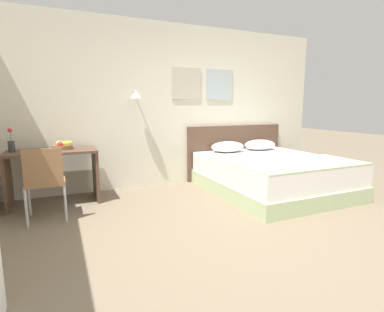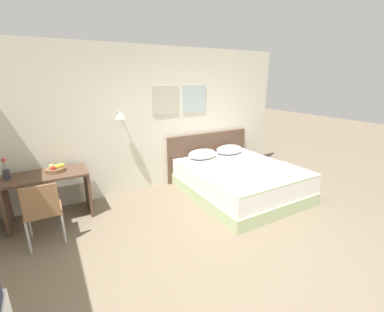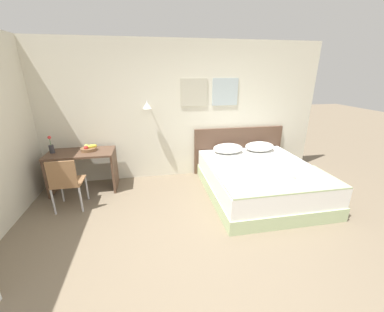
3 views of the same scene
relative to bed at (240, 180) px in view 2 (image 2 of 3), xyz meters
name	(u,v)px [view 2 (image 2 of 3)]	position (x,y,z in m)	size (l,w,h in m)	color
ground_plane	(229,262)	(-1.33, -1.42, -0.27)	(24.00, 24.00, 0.00)	#756651
wall_back	(148,121)	(-1.33, 1.13, 1.06)	(5.90, 0.31, 2.65)	beige
bed	(240,180)	(0.00, 0.00, 0.00)	(1.82, 2.08, 0.54)	#B2C693
headboard	(208,155)	(0.00, 1.07, 0.22)	(1.94, 0.06, 0.97)	brown
pillow_left	(202,154)	(-0.34, 0.78, 0.36)	(0.60, 0.42, 0.18)	white
pillow_right	(229,149)	(0.34, 0.78, 0.36)	(0.60, 0.42, 0.18)	white
throw_blanket	(265,177)	(0.00, -0.61, 0.28)	(1.76, 0.83, 0.02)	#B2C693
folded_towel_near_foot	(263,171)	(0.11, -0.46, 0.32)	(0.27, 0.33, 0.06)	white
desk	(48,188)	(-3.10, 0.74, 0.25)	(1.13, 0.59, 0.74)	brown
desk_chair	(42,209)	(-3.18, 0.05, 0.25)	(0.44, 0.44, 0.87)	#8E6642
fruit_bowl	(55,169)	(-2.96, 0.78, 0.52)	(0.29, 0.27, 0.11)	brown
flower_vase	(6,172)	(-3.56, 0.76, 0.58)	(0.08, 0.08, 0.31)	#333338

